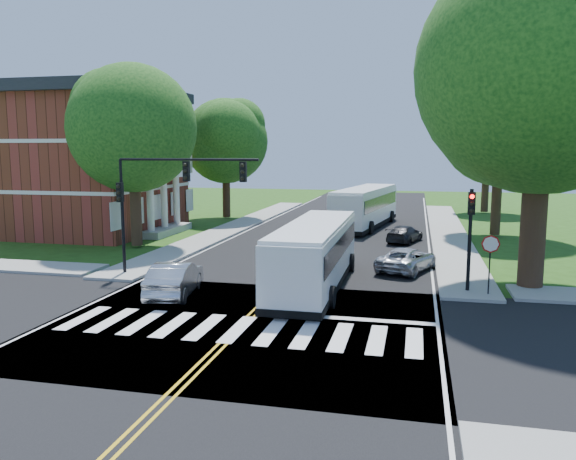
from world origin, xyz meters
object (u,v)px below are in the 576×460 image
(signal_nw, at_px, (165,188))
(dark_sedan, at_px, (405,234))
(bus_follow, at_px, (365,206))
(signal_ne, at_px, (470,226))
(hatchback, at_px, (175,279))
(suv, at_px, (407,259))
(bus_lead, at_px, (315,253))

(signal_nw, relative_size, dark_sedan, 1.82)
(dark_sedan, bearing_deg, signal_nw, 67.72)
(signal_nw, bearing_deg, bus_follow, 69.33)
(signal_ne, relative_size, dark_sedan, 1.12)
(bus_follow, distance_m, hatchback, 24.44)
(signal_ne, xyz_separation_m, hatchback, (-12.23, -3.17, -2.22))
(bus_follow, height_order, dark_sedan, bus_follow)
(signal_ne, height_order, hatchback, signal_ne)
(signal_nw, xyz_separation_m, hatchback, (1.82, -3.16, -3.63))
(bus_follow, height_order, hatchback, bus_follow)
(signal_ne, distance_m, suv, 5.44)
(bus_lead, height_order, bus_follow, bus_follow)
(bus_lead, xyz_separation_m, hatchback, (-5.54, -2.95, -0.81))
(bus_lead, bearing_deg, dark_sedan, -105.52)
(signal_nw, relative_size, bus_lead, 0.63)
(dark_sedan, bearing_deg, suv, 109.25)
(suv, xyz_separation_m, dark_sedan, (-0.34, 9.29, -0.04))
(hatchback, bearing_deg, bus_follow, -114.00)
(signal_ne, distance_m, bus_lead, 6.84)
(bus_lead, relative_size, bus_follow, 0.90)
(signal_ne, bearing_deg, hatchback, -165.47)
(signal_ne, xyz_separation_m, bus_lead, (-6.69, -0.22, -1.41))
(signal_nw, relative_size, suv, 1.63)
(signal_nw, distance_m, bus_lead, 7.89)
(signal_nw, height_order, suv, signal_nw)
(bus_lead, distance_m, dark_sedan, 14.17)
(bus_follow, xyz_separation_m, suv, (3.64, -16.40, -1.07))
(bus_lead, relative_size, hatchback, 2.53)
(signal_ne, relative_size, hatchback, 0.98)
(bus_follow, bearing_deg, signal_ne, 115.77)
(bus_follow, distance_m, dark_sedan, 7.91)
(signal_nw, distance_m, dark_sedan, 17.80)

